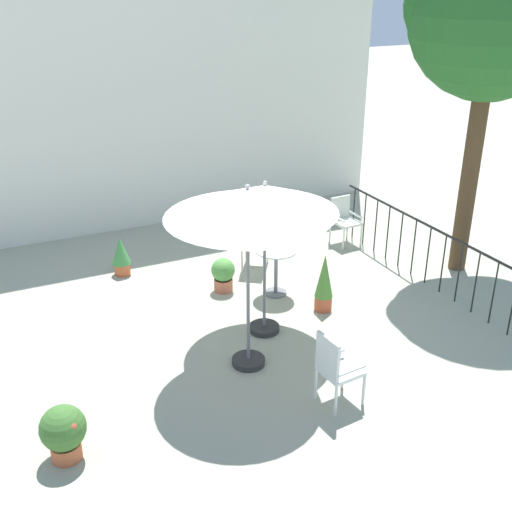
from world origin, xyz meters
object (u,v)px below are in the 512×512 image
potted_plant_0 (223,274)px  cafe_table_0 (276,264)px  shade_tree (494,15)px  patio_chair_0 (335,366)px  potted_plant_1 (324,282)px  potted_plant_2 (64,431)px  potted_plant_3 (121,255)px  patio_umbrella_0 (248,205)px  patio_umbrella_1 (265,200)px  patio_chair_1 (254,241)px  patio_chair_2 (344,217)px

potted_plant_0 → cafe_table_0: bearing=-33.1°
shade_tree → patio_chair_0: 5.88m
potted_plant_1 → potted_plant_2: size_ratio=1.44×
cafe_table_0 → potted_plant_1: bearing=-61.6°
cafe_table_0 → potted_plant_3: bearing=139.5°
potted_plant_0 → potted_plant_2: size_ratio=0.87×
potted_plant_0 → patio_chair_0: bearing=-88.9°
patio_umbrella_0 → patio_umbrella_1: size_ratio=1.10×
patio_umbrella_1 → shade_tree: bearing=6.8°
cafe_table_0 → potted_plant_2: (-3.71, -2.38, -0.18)m
potted_plant_1 → patio_chair_1: bearing=101.1°
potted_plant_2 → potted_plant_3: potted_plant_3 is taller
cafe_table_0 → shade_tree: bearing=-7.9°
cafe_table_0 → potted_plant_3: cafe_table_0 is taller
patio_umbrella_0 → potted_plant_0: bearing=76.3°
patio_chair_0 → shade_tree: bearing=30.3°
shade_tree → cafe_table_0: size_ratio=6.97×
patio_chair_1 → potted_plant_3: bearing=159.8°
shade_tree → patio_umbrella_0: size_ratio=2.18×
patio_umbrella_1 → patio_chair_1: size_ratio=2.46×
patio_umbrella_1 → patio_chair_2: patio_umbrella_1 is taller
potted_plant_3 → potted_plant_0: bearing=-44.0°
potted_plant_0 → potted_plant_1: size_ratio=0.61×
potted_plant_0 → potted_plant_2: potted_plant_2 is taller
shade_tree → cafe_table_0: bearing=172.1°
patio_chair_2 → cafe_table_0: bearing=-147.9°
patio_umbrella_0 → potted_plant_1: bearing=26.8°
patio_chair_2 → potted_plant_1: (-1.69, -2.10, -0.04)m
patio_chair_1 → potted_plant_0: patio_chair_1 is taller
patio_chair_2 → potted_plant_2: size_ratio=1.37×
patio_chair_0 → potted_plant_3: bearing=107.0°
patio_umbrella_0 → potted_plant_2: size_ratio=3.86×
shade_tree → patio_umbrella_1: size_ratio=2.39×
patio_umbrella_1 → potted_plant_1: (1.09, 0.17, -1.53)m
potted_plant_3 → patio_umbrella_0: bearing=-76.1°
patio_chair_1 → potted_plant_3: patio_chair_1 is taller
patio_chair_2 → potted_plant_0: 2.96m
patio_umbrella_1 → patio_chair_0: 2.37m
cafe_table_0 → patio_chair_0: size_ratio=0.81×
potted_plant_1 → potted_plant_2: (-4.13, -1.60, -0.11)m
patio_chair_1 → potted_plant_2: bearing=-138.5°
patio_chair_2 → potted_plant_0: patio_chair_2 is taller
shade_tree → patio_chair_1: (-3.28, 1.44, -3.62)m
patio_chair_2 → potted_plant_3: size_ratio=1.30×
patio_umbrella_1 → patio_umbrella_0: bearing=-129.9°
patio_chair_1 → potted_plant_0: size_ratio=1.64×
potted_plant_2 → potted_plant_3: bearing=68.2°
patio_chair_1 → potted_plant_2: 5.06m
patio_chair_1 → patio_chair_2: (2.04, 0.35, -0.02)m
patio_umbrella_1 → potted_plant_1: size_ratio=2.44×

